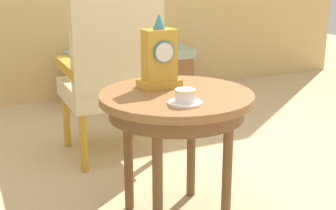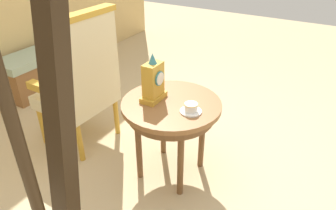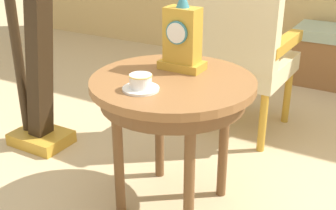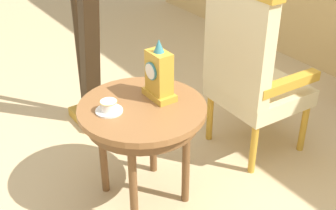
{
  "view_description": "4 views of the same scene",
  "coord_description": "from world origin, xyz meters",
  "views": [
    {
      "loc": [
        -0.87,
        -1.87,
        1.17
      ],
      "look_at": [
        0.02,
        -0.0,
        0.55
      ],
      "focal_mm": 52.04,
      "sensor_mm": 36.0,
      "label": 1
    },
    {
      "loc": [
        -1.55,
        -0.93,
        1.66
      ],
      "look_at": [
        0.1,
        0.03,
        0.55
      ],
      "focal_mm": 33.46,
      "sensor_mm": 36.0,
      "label": 2
    },
    {
      "loc": [
        0.86,
        -1.48,
        1.22
      ],
      "look_at": [
        0.04,
        -0.04,
        0.5
      ],
      "focal_mm": 46.54,
      "sensor_mm": 36.0,
      "label": 3
    },
    {
      "loc": [
        1.81,
        -1.06,
        1.79
      ],
      "look_at": [
        0.1,
        0.11,
        0.59
      ],
      "focal_mm": 48.05,
      "sensor_mm": 36.0,
      "label": 4
    }
  ],
  "objects": [
    {
      "name": "window_bench",
      "position": [
        0.6,
        1.95,
        0.22
      ],
      "size": [
        1.05,
        0.4,
        0.44
      ],
      "color": "#9EB299",
      "rests_on": "ground"
    },
    {
      "name": "teacup_left",
      "position": [
        0.01,
        -0.19,
        0.64
      ],
      "size": [
        0.14,
        0.14,
        0.06
      ],
      "color": "white",
      "rests_on": "side_table"
    },
    {
      "name": "side_table",
      "position": [
        0.05,
        -0.02,
        0.53
      ],
      "size": [
        0.68,
        0.68,
        0.61
      ],
      "color": "brown",
      "rests_on": "ground"
    },
    {
      "name": "mantel_clock",
      "position": [
        0.03,
        0.1,
        0.74
      ],
      "size": [
        0.19,
        0.11,
        0.34
      ],
      "color": "gold",
      "rests_on": "side_table"
    },
    {
      "name": "armchair",
      "position": [
        0.03,
        0.77,
        0.59
      ],
      "size": [
        0.56,
        0.54,
        1.14
      ],
      "color": "beige",
      "rests_on": "ground"
    }
  ]
}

